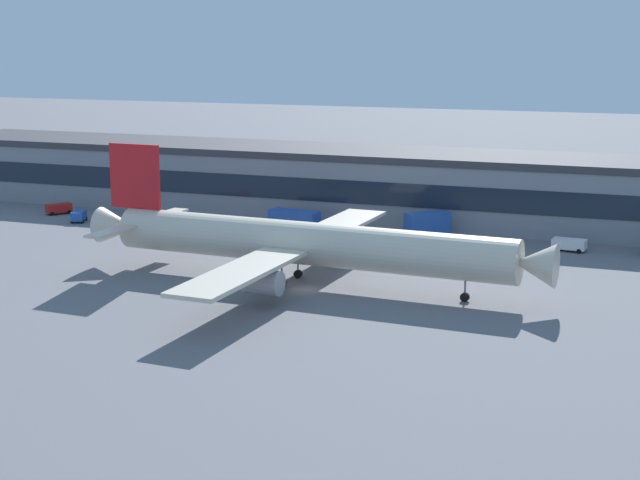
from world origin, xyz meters
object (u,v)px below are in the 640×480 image
at_px(baggage_tug, 79,216).
at_px(catering_truck, 427,225).
at_px(pushback_tractor, 570,244).
at_px(fuel_truck, 293,219).
at_px(airliner, 302,243).
at_px(follow_me_car, 58,208).
at_px(belt_loader, 161,223).

xyz_separation_m(baggage_tug, catering_truck, (58.85, 6.90, 1.21)).
distance_m(catering_truck, pushback_tractor, 21.90).
bearing_deg(baggage_tug, fuel_truck, 8.60).
xyz_separation_m(airliner, pushback_tractor, (29.91, 31.43, -4.27)).
relative_size(baggage_tug, follow_me_car, 0.87).
distance_m(baggage_tug, pushback_tractor, 80.91).
distance_m(airliner, catering_truck, 33.48).
distance_m(baggage_tug, catering_truck, 59.26).
xyz_separation_m(catering_truck, follow_me_car, (-66.41, -2.09, -1.20)).
xyz_separation_m(belt_loader, follow_me_car, (-24.17, 6.07, -0.06)).
bearing_deg(belt_loader, catering_truck, 10.94).
relative_size(airliner, belt_loader, 9.89).
bearing_deg(catering_truck, fuel_truck, -176.60).
bearing_deg(airliner, belt_loader, 144.71).
xyz_separation_m(airliner, follow_me_car, (-58.34, 30.26, -4.23)).
relative_size(fuel_truck, belt_loader, 1.39).
bearing_deg(pushback_tractor, airliner, -133.58).
bearing_deg(catering_truck, belt_loader, -169.06).
height_order(catering_truck, follow_me_car, catering_truck).
distance_m(fuel_truck, pushback_tractor, 43.64).
distance_m(fuel_truck, catering_truck, 21.83).
height_order(catering_truck, belt_loader, catering_truck).
height_order(baggage_tug, catering_truck, catering_truck).
height_order(fuel_truck, pushback_tractor, fuel_truck).
bearing_deg(airliner, pushback_tractor, 46.42).
bearing_deg(fuel_truck, airliner, -66.17).
bearing_deg(pushback_tractor, fuel_truck, -179.50).
bearing_deg(follow_me_car, belt_loader, -14.10).
bearing_deg(follow_me_car, catering_truck, 1.80).
relative_size(belt_loader, follow_me_car, 1.35).
relative_size(airliner, follow_me_car, 13.32).
xyz_separation_m(baggage_tug, belt_loader, (16.62, -1.27, 0.07)).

